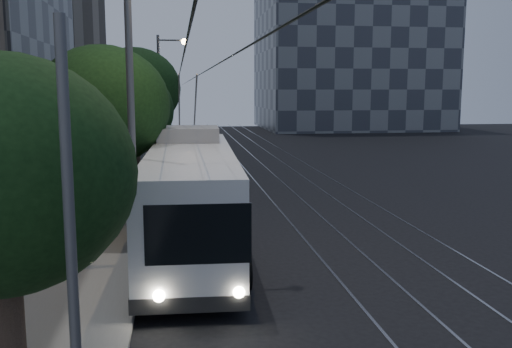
{
  "coord_description": "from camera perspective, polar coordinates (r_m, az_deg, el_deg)",
  "views": [
    {
      "loc": [
        -3.96,
        -17.1,
        5.13
      ],
      "look_at": [
        -1.04,
        4.01,
        1.91
      ],
      "focal_mm": 40.0,
      "sensor_mm": 36.0,
      "label": 1
    }
  ],
  "objects": [
    {
      "name": "tree_3",
      "position": [
        36.28,
        -12.02,
        8.33
      ],
      "size": [
        5.61,
        5.61,
        7.62
      ],
      "color": "black",
      "rests_on": "ground"
    },
    {
      "name": "pickup_silver",
      "position": [
        30.2,
        -8.44,
        0.48
      ],
      "size": [
        5.13,
        7.28,
        1.84
      ],
      "primitive_type": "imported",
      "rotation": [
        0.0,
        0.0,
        -0.35
      ],
      "color": "#989B9F",
      "rests_on": "ground"
    },
    {
      "name": "car_white_c",
      "position": [
        46.32,
        -6.29,
        3.15
      ],
      "size": [
        2.23,
        4.91,
        1.56
      ],
      "primitive_type": "imported",
      "rotation": [
        0.0,
        0.0,
        0.12
      ],
      "color": "white",
      "rests_on": "ground"
    },
    {
      "name": "ground",
      "position": [
        18.29,
        5.01,
        -7.75
      ],
      "size": [
        120.0,
        120.0,
        0.0
      ],
      "primitive_type": "plane",
      "color": "black",
      "rests_on": "ground"
    },
    {
      "name": "tree_1",
      "position": [
        20.56,
        -15.07,
        6.57
      ],
      "size": [
        4.64,
        4.64,
        6.62
      ],
      "color": "black",
      "rests_on": "ground"
    },
    {
      "name": "trolleybus",
      "position": [
        18.33,
        -6.51,
        -2.2
      ],
      "size": [
        3.01,
        12.56,
        5.63
      ],
      "rotation": [
        0.0,
        0.0,
        -0.03
      ],
      "color": "silver",
      "rests_on": "ground"
    },
    {
      "name": "car_white_a",
      "position": [
        33.42,
        -7.75,
        0.92
      ],
      "size": [
        2.24,
        4.39,
        1.43
      ],
      "primitive_type": "imported",
      "rotation": [
        0.0,
        0.0,
        0.14
      ],
      "color": "#BCBDC1",
      "rests_on": "ground"
    },
    {
      "name": "sidewalk",
      "position": [
        37.61,
        -13.2,
        0.63
      ],
      "size": [
        5.0,
        90.0,
        0.15
      ],
      "primitive_type": "cube",
      "color": "gray",
      "rests_on": "ground"
    },
    {
      "name": "car_white_b",
      "position": [
        38.53,
        -5.96,
        2.05
      ],
      "size": [
        3.07,
        5.63,
        1.55
      ],
      "primitive_type": "imported",
      "rotation": [
        0.0,
        0.0,
        0.18
      ],
      "color": "white",
      "rests_on": "ground"
    },
    {
      "name": "overhead_wires",
      "position": [
        37.15,
        -9.48,
        5.91
      ],
      "size": [
        2.23,
        90.0,
        6.0
      ],
      "color": "black",
      "rests_on": "ground"
    },
    {
      "name": "tram_rails",
      "position": [
        38.0,
        1.98,
        0.83
      ],
      "size": [
        4.52,
        90.0,
        0.02
      ],
      "color": "#929199",
      "rests_on": "ground"
    },
    {
      "name": "streetlamp_near",
      "position": [
        16.02,
        -11.07,
        13.94
      ],
      "size": [
        2.67,
        0.44,
        11.19
      ],
      "color": "#5D5E60",
      "rests_on": "ground"
    },
    {
      "name": "tree_0",
      "position": [
        9.78,
        -24.16,
        -0.08
      ],
      "size": [
        4.24,
        4.24,
        5.71
      ],
      "color": "black",
      "rests_on": "ground"
    },
    {
      "name": "streetlamp_far",
      "position": [
        42.32,
        -9.13,
        8.87
      ],
      "size": [
        2.19,
        0.44,
        8.9
      ],
      "color": "#5D5E60",
      "rests_on": "ground"
    },
    {
      "name": "building_distant_right",
      "position": [
        75.68,
        9.29,
        13.69
      ],
      "size": [
        22.0,
        18.0,
        24.0
      ],
      "primitive_type": "cube",
      "color": "#353943",
      "rests_on": "ground"
    },
    {
      "name": "tree_2",
      "position": [
        28.97,
        -12.98,
        6.2
      ],
      "size": [
        4.8,
        4.8,
        6.2
      ],
      "color": "black",
      "rests_on": "ground"
    },
    {
      "name": "tree_5",
      "position": [
        49.87,
        -10.9,
        7.92
      ],
      "size": [
        5.63,
        5.63,
        7.23
      ],
      "color": "black",
      "rests_on": "ground"
    },
    {
      "name": "tree_4",
      "position": [
        43.18,
        -12.04,
        8.15
      ],
      "size": [
        5.59,
        5.59,
        7.47
      ],
      "color": "black",
      "rests_on": "ground"
    },
    {
      "name": "car_white_d",
      "position": [
        46.83,
        -6.31,
        3.09
      ],
      "size": [
        2.3,
        4.24,
        1.37
      ],
      "primitive_type": "imported",
      "rotation": [
        0.0,
        0.0,
        0.18
      ],
      "color": "silver",
      "rests_on": "ground"
    }
  ]
}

